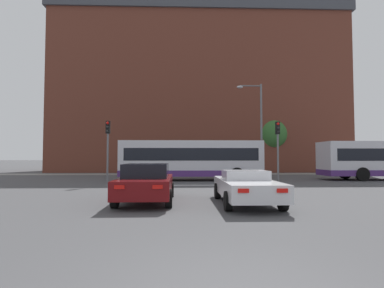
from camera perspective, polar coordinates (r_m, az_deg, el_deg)
stop_line_strip at (r=18.64m, az=0.05°, el=-7.85°), size 7.88×0.30×0.01m
far_pavement at (r=31.13m, az=-0.73°, el=-5.74°), size 68.76×2.50×0.01m
brick_civic_building at (r=41.11m, az=1.26°, el=9.74°), size 36.23×12.98×23.26m
car_saloon_left at (r=11.78m, az=-8.66°, el=-7.23°), size 2.08×4.60×1.47m
car_roadster_right at (r=11.34m, az=10.20°, el=-7.94°), size 1.99×4.77×1.23m
bus_crossing_lead at (r=22.55m, az=-0.18°, el=-2.94°), size 10.50×2.64×2.95m
traffic_light_near_right at (r=19.82m, az=16.04°, el=0.36°), size 0.26×0.31×4.00m
traffic_light_near_left at (r=19.62m, az=-15.76°, el=0.45°), size 0.26×0.31×4.03m
street_lamp_junction at (r=24.66m, az=12.33°, el=4.26°), size 2.06×0.36×7.65m
pedestrian_waiting at (r=32.26m, az=8.36°, el=-3.65°), size 0.45×0.35×1.86m
pedestrian_walking_east at (r=31.60m, az=-3.46°, el=-3.97°), size 0.44×0.30×1.64m
pedestrian_walking_west at (r=31.28m, az=-2.13°, el=-3.98°), size 0.44×0.44×1.64m
tree_by_building at (r=36.64m, az=14.93°, el=1.72°), size 3.70×3.70×6.38m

